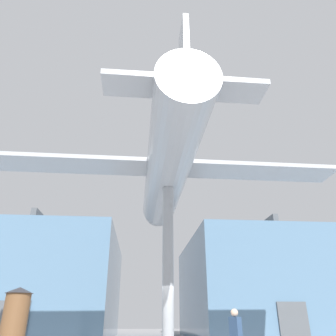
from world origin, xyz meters
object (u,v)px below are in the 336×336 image
(support_pylon_central, at_px, (168,266))
(suspended_airplane, at_px, (168,169))
(info_kiosk, at_px, (14,324))
(visitor_person, at_px, (236,332))

(support_pylon_central, distance_m, suspended_airplane, 4.22)
(support_pylon_central, height_order, suspended_airplane, suspended_airplane)
(info_kiosk, bearing_deg, visitor_person, -2.51)
(support_pylon_central, xyz_separation_m, visitor_person, (2.17, -1.18, -2.28))
(suspended_airplane, bearing_deg, info_kiosk, -169.18)
(support_pylon_central, height_order, info_kiosk, support_pylon_central)
(suspended_airplane, bearing_deg, support_pylon_central, -90.00)
(suspended_airplane, relative_size, info_kiosk, 6.42)
(support_pylon_central, height_order, visitor_person, support_pylon_central)
(visitor_person, bearing_deg, info_kiosk, 58.61)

